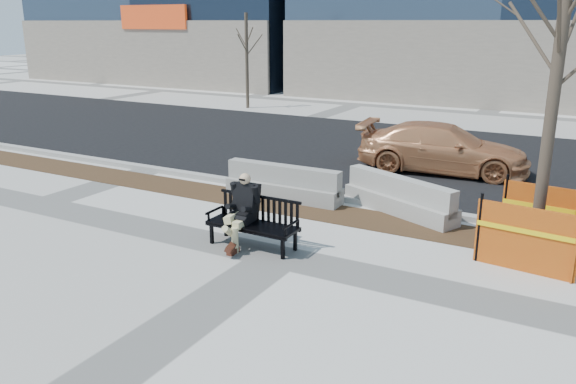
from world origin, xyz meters
name	(u,v)px	position (x,y,z in m)	size (l,w,h in m)	color
ground	(279,257)	(0.00, 0.00, 0.00)	(120.00, 120.00, 0.00)	beige
mulch_strip	(339,215)	(0.00, 2.60, 0.00)	(40.00, 1.20, 0.02)	#47301C
asphalt_street	(423,157)	(0.00, 8.80, 0.00)	(60.00, 10.40, 0.01)	black
curb	(357,200)	(0.00, 3.55, 0.06)	(60.00, 0.25, 0.12)	#9E9B93
bench	(253,247)	(-0.65, 0.17, 0.00)	(1.74, 0.62, 0.93)	black
seated_man	(244,244)	(-0.88, 0.22, 0.00)	(0.57, 0.95, 1.33)	black
tree_fence	(533,257)	(3.89, 2.14, 0.00)	(2.41, 2.41, 6.03)	orange
sedan	(441,172)	(0.94, 7.32, 0.00)	(1.84, 4.52, 1.31)	#C47E4E
jersey_barrier_left	(283,199)	(-1.61, 3.03, 0.00)	(2.82, 0.56, 0.81)	gray
jersey_barrier_right	(399,213)	(1.06, 3.33, 0.00)	(2.79, 0.56, 0.80)	#9C9A92
far_tree_left	(248,108)	(-10.27, 15.02, 0.00)	(1.74, 1.74, 4.69)	brown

